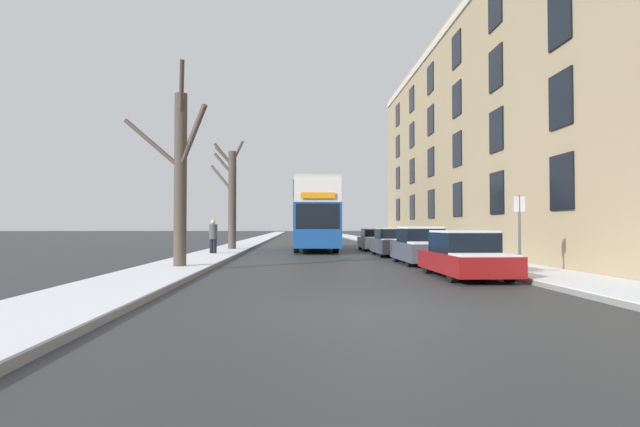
% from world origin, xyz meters
% --- Properties ---
extents(ground_plane, '(320.00, 320.00, 0.00)m').
position_xyz_m(ground_plane, '(0.00, 0.00, 0.00)').
color(ground_plane, '#303335').
extents(sidewalk_left, '(2.47, 130.00, 0.16)m').
position_xyz_m(sidewalk_left, '(-5.74, 53.00, 0.08)').
color(sidewalk_left, gray).
rests_on(sidewalk_left, ground).
extents(sidewalk_right, '(2.47, 130.00, 0.16)m').
position_xyz_m(sidewalk_right, '(5.74, 53.00, 0.08)').
color(sidewalk_right, gray).
rests_on(sidewalk_right, ground).
extents(terrace_facade_right, '(9.10, 35.41, 13.33)m').
position_xyz_m(terrace_facade_right, '(11.47, 19.72, 6.67)').
color(terrace_facade_right, tan).
rests_on(terrace_facade_right, ground).
extents(bare_tree_left_0, '(3.31, 3.30, 6.99)m').
position_xyz_m(bare_tree_left_0, '(-5.56, 8.48, 3.37)').
color(bare_tree_left_0, '#4C4238').
rests_on(bare_tree_left_0, ground).
extents(bare_tree_left_1, '(2.23, 2.03, 6.89)m').
position_xyz_m(bare_tree_left_1, '(-5.56, 21.68, 3.45)').
color(bare_tree_left_1, '#4C4238').
rests_on(bare_tree_left_1, ground).
extents(double_decker_bus, '(2.63, 10.80, 4.30)m').
position_xyz_m(double_decker_bus, '(-0.44, 22.90, 2.43)').
color(double_decker_bus, '#194C99').
rests_on(double_decker_bus, ground).
extents(parked_car_0, '(1.78, 4.30, 1.39)m').
position_xyz_m(parked_car_0, '(3.44, 5.78, 0.64)').
color(parked_car_0, maroon).
rests_on(parked_car_0, ground).
extents(parked_car_1, '(1.72, 4.21, 1.51)m').
position_xyz_m(parked_car_1, '(3.44, 11.02, 0.69)').
color(parked_car_1, '#474C56').
rests_on(parked_car_1, ground).
extents(parked_car_2, '(1.85, 4.24, 1.42)m').
position_xyz_m(parked_car_2, '(3.44, 16.71, 0.66)').
color(parked_car_2, '#474C56').
rests_on(parked_car_2, ground).
extents(parked_car_3, '(1.83, 3.94, 1.37)m').
position_xyz_m(parked_car_3, '(3.44, 22.67, 0.64)').
color(parked_car_3, silver).
rests_on(parked_car_3, ground).
extents(pedestrian_left_sidewalk, '(0.41, 0.41, 1.86)m').
position_xyz_m(pedestrian_left_sidewalk, '(-5.78, 16.60, 1.02)').
color(pedestrian_left_sidewalk, black).
rests_on(pedestrian_left_sidewalk, ground).
extents(street_sign_post, '(0.32, 0.07, 2.40)m').
position_xyz_m(street_sign_post, '(4.81, 5.12, 1.38)').
color(street_sign_post, '#4C4F54').
rests_on(street_sign_post, ground).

